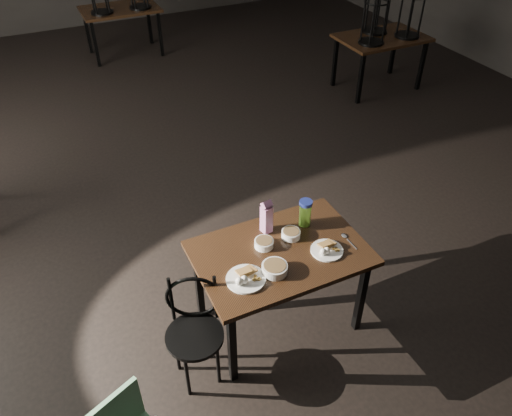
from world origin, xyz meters
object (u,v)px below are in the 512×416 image
water_bottle (305,213)px  bentwood_chair (194,324)px  juice_carton (266,217)px  main_table (280,259)px

water_bottle → bentwood_chair: bearing=-162.3°
juice_carton → bentwood_chair: 0.90m
main_table → bentwood_chair: 0.74m
water_bottle → main_table: bearing=-148.2°
main_table → juice_carton: juice_carton is taller
water_bottle → bentwood_chair: 1.12m
main_table → juice_carton: 0.32m
juice_carton → water_bottle: (0.29, -0.05, -0.02)m
water_bottle → bentwood_chair: water_bottle is taller
juice_carton → main_table: bearing=-91.5°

